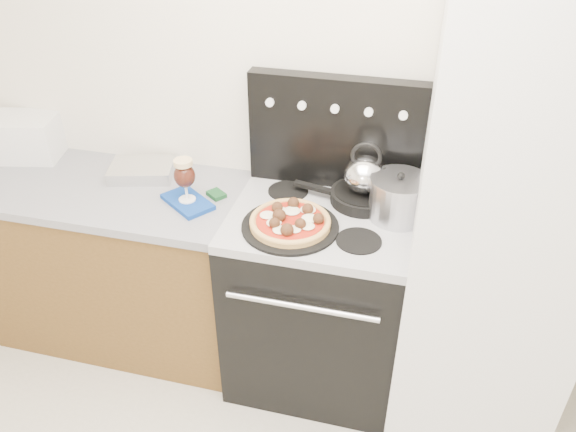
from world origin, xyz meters
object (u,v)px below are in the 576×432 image
(pizza, at_px, (290,220))
(stock_pot, at_px, (398,199))
(pizza_pan, at_px, (290,226))
(toaster_oven, at_px, (25,137))
(base_cabinet, at_px, (107,263))
(fridge, at_px, (498,236))
(beer_glass, at_px, (185,180))
(skillet, at_px, (363,197))
(tea_kettle, at_px, (365,172))
(oven_mitt, at_px, (188,202))
(stove_body, at_px, (318,301))

(pizza, distance_m, stock_pot, 0.45)
(pizza_pan, xyz_separation_m, pizza, (-0.00, 0.00, 0.03))
(toaster_oven, bearing_deg, base_cabinet, -35.35)
(fridge, xyz_separation_m, beer_glass, (-1.29, -0.00, 0.07))
(skillet, bearing_deg, stock_pot, -28.52)
(base_cabinet, relative_size, tea_kettle, 7.46)
(fridge, relative_size, beer_glass, 9.51)
(oven_mitt, relative_size, pizza, 0.74)
(pizza_pan, bearing_deg, skillet, 46.55)
(base_cabinet, bearing_deg, skillet, 5.52)
(base_cabinet, height_order, pizza, pizza)
(stove_body, bearing_deg, toaster_oven, 172.33)
(toaster_oven, bearing_deg, stock_pot, -17.12)
(skillet, relative_size, tea_kettle, 1.44)
(beer_glass, bearing_deg, fridge, 0.11)
(pizza, xyz_separation_m, skillet, (0.26, 0.27, -0.01))
(toaster_oven, xyz_separation_m, skillet, (1.69, -0.06, -0.06))
(toaster_oven, xyz_separation_m, stock_pot, (1.85, -0.14, 0.00))
(beer_glass, bearing_deg, skillet, 13.21)
(skillet, bearing_deg, beer_glass, -166.79)
(oven_mitt, bearing_deg, base_cabinet, 174.19)
(beer_glass, distance_m, pizza_pan, 0.50)
(tea_kettle, bearing_deg, beer_glass, 176.88)
(stove_body, bearing_deg, base_cabinet, 178.70)
(stove_body, height_order, stock_pot, stock_pot)
(beer_glass, bearing_deg, toaster_oven, 166.15)
(base_cabinet, distance_m, stock_pot, 1.52)
(base_cabinet, xyz_separation_m, fridge, (1.80, -0.05, 0.52))
(pizza, distance_m, tea_kettle, 0.39)
(base_cabinet, bearing_deg, stove_body, -1.30)
(base_cabinet, bearing_deg, fridge, -1.59)
(oven_mitt, relative_size, skillet, 0.86)
(pizza, bearing_deg, pizza_pan, 0.00)
(pizza, xyz_separation_m, stock_pot, (0.41, 0.19, 0.05))
(toaster_oven, height_order, stock_pot, toaster_oven)
(base_cabinet, distance_m, stove_body, 1.11)
(pizza, bearing_deg, base_cabinet, 171.58)
(skillet, xyz_separation_m, stock_pot, (0.15, -0.08, 0.06))
(stove_body, bearing_deg, tea_kettle, 43.74)
(stove_body, xyz_separation_m, stock_pot, (0.31, 0.06, 0.57))
(base_cabinet, distance_m, pizza, 1.14)
(stove_body, height_order, fridge, fridge)
(oven_mitt, relative_size, tea_kettle, 1.23)
(toaster_oven, height_order, tea_kettle, tea_kettle)
(oven_mitt, relative_size, pizza_pan, 0.61)
(toaster_oven, xyz_separation_m, pizza, (1.44, -0.33, -0.05))
(oven_mitt, height_order, pizza, pizza)
(oven_mitt, distance_m, pizza_pan, 0.50)
(stove_body, xyz_separation_m, toaster_oven, (-1.54, 0.21, 0.56))
(oven_mitt, xyz_separation_m, tea_kettle, (0.74, 0.17, 0.16))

